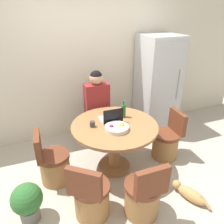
# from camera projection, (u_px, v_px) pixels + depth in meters

# --- Properties ---
(ground_plane) EXTENTS (12.00, 12.00, 0.00)m
(ground_plane) POSITION_uv_depth(u_px,v_px,m) (116.00, 177.00, 3.17)
(ground_plane) COLOR #B2A899
(wall_back) EXTENTS (7.00, 0.06, 2.60)m
(wall_back) POSITION_uv_depth(u_px,v_px,m) (85.00, 65.00, 3.86)
(wall_back) COLOR beige
(wall_back) RESTS_ON ground_plane
(refrigerator) EXTENTS (0.66, 0.71, 1.81)m
(refrigerator) POSITION_uv_depth(u_px,v_px,m) (157.00, 85.00, 4.11)
(refrigerator) COLOR silver
(refrigerator) RESTS_ON ground_plane
(dining_table) EXTENTS (1.22, 1.22, 0.75)m
(dining_table) POSITION_uv_depth(u_px,v_px,m) (114.00, 136.00, 3.13)
(dining_table) COLOR olive
(dining_table) RESTS_ON ground_plane
(chair_near_camera) EXTENTS (0.43, 0.43, 0.79)m
(chair_near_camera) POSITION_uv_depth(u_px,v_px,m) (143.00, 197.00, 2.51)
(chair_near_camera) COLOR #9E7042
(chair_near_camera) RESTS_ON ground_plane
(chair_left_side) EXTENTS (0.43, 0.43, 0.79)m
(chair_left_side) POSITION_uv_depth(u_px,v_px,m) (53.00, 165.00, 3.01)
(chair_left_side) COLOR #9E7042
(chair_left_side) RESTS_ON ground_plane
(chair_right_side) EXTENTS (0.43, 0.43, 0.79)m
(chair_right_side) POSITION_uv_depth(u_px,v_px,m) (166.00, 142.00, 3.51)
(chair_right_side) COLOR #9E7042
(chair_right_side) RESTS_ON ground_plane
(chair_near_left_corner) EXTENTS (0.50, 0.50, 0.79)m
(chair_near_left_corner) POSITION_uv_depth(u_px,v_px,m) (91.00, 198.00, 2.50)
(chair_near_left_corner) COLOR #9E7042
(chair_near_left_corner) RESTS_ON ground_plane
(person_seated) EXTENTS (0.40, 0.37, 1.33)m
(person_seated) POSITION_uv_depth(u_px,v_px,m) (96.00, 104.00, 3.75)
(person_seated) COLOR #2D2D38
(person_seated) RESTS_ON ground_plane
(laptop) EXTENTS (0.29, 0.26, 0.22)m
(laptop) POSITION_uv_depth(u_px,v_px,m) (111.00, 118.00, 3.13)
(laptop) COLOR #B7B7BC
(laptop) RESTS_ON dining_table
(fruit_bowl) EXTENTS (0.32, 0.32, 0.10)m
(fruit_bowl) POSITION_uv_depth(u_px,v_px,m) (117.00, 128.00, 2.90)
(fruit_bowl) COLOR beige
(fruit_bowl) RESTS_ON dining_table
(coffee_cup) EXTENTS (0.07, 0.07, 0.08)m
(coffee_cup) POSITION_uv_depth(u_px,v_px,m) (92.00, 124.00, 2.98)
(coffee_cup) COLOR #383333
(coffee_cup) RESTS_ON dining_table
(bottle) EXTENTS (0.07, 0.07, 0.27)m
(bottle) POSITION_uv_depth(u_px,v_px,m) (123.00, 111.00, 3.21)
(bottle) COLOR #23602D
(bottle) RESTS_ON dining_table
(cat) EXTENTS (0.30, 0.51, 0.16)m
(cat) POSITION_uv_depth(u_px,v_px,m) (190.00, 194.00, 2.79)
(cat) COLOR tan
(cat) RESTS_ON ground_plane
(potted_plant) EXTENTS (0.35, 0.35, 0.50)m
(potted_plant) POSITION_uv_depth(u_px,v_px,m) (27.00, 201.00, 2.44)
(potted_plant) COLOR slate
(potted_plant) RESTS_ON ground_plane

